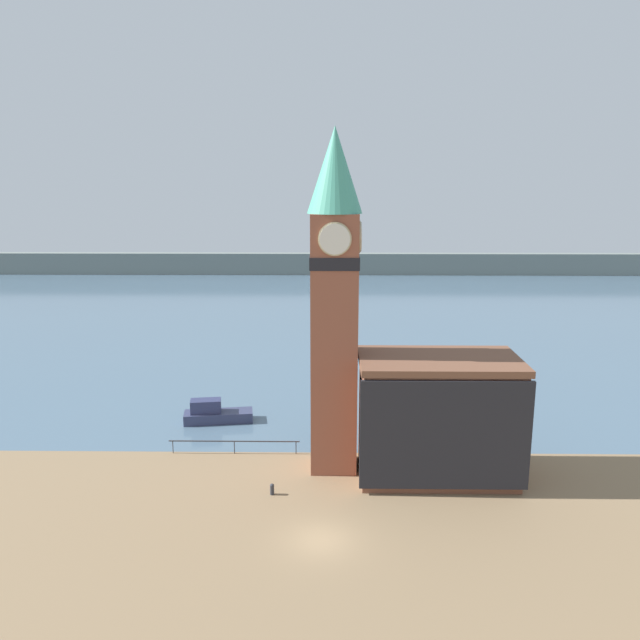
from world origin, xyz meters
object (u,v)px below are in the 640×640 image
Objects in this scene: clock_tower at (334,295)px; boat_near at (215,414)px; pier_building at (437,417)px; mooring_bollard_near at (272,489)px.

clock_tower is 3.95× the size of boat_near.
clock_tower is at bearing 170.77° from pier_building.
mooring_bollard_near is (-11.98, -3.33, -4.10)m from pier_building.
mooring_bollard_near is at bearing -133.55° from clock_tower.
boat_near is at bearing 140.22° from clock_tower.
clock_tower reaches higher than pier_building.
clock_tower is at bearing 46.45° from mooring_bollard_near.
pier_building is 14.34× the size of mooring_bollard_near.
boat_near is (-10.76, 8.96, -12.66)m from clock_tower.
boat_near is (-18.40, 10.20, -3.77)m from pier_building.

